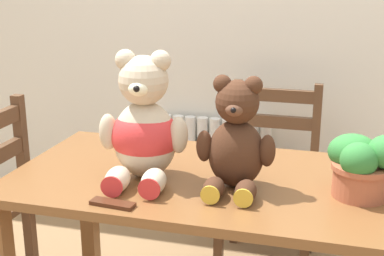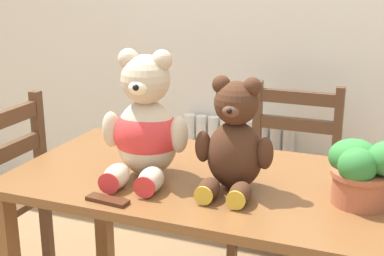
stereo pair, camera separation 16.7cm
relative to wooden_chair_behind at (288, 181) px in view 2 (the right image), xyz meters
name	(u,v)px [view 2 (the right image)]	position (x,y,z in m)	size (l,w,h in m)	color
radiator	(236,179)	(-0.35, 0.33, -0.16)	(0.63, 0.10, 0.62)	white
dining_table	(213,209)	(-0.10, -0.79, 0.18)	(1.32, 0.70, 0.73)	brown
wooden_chair_behind	(288,181)	(0.00, 0.00, 0.00)	(0.43, 0.41, 0.87)	brown
teddy_bear_left	(146,127)	(-0.31, -0.85, 0.46)	(0.29, 0.31, 0.42)	beige
teddy_bear_right	(234,142)	(-0.01, -0.85, 0.45)	(0.25, 0.24, 0.35)	#472819
potted_plant	(362,171)	(0.37, -0.82, 0.40)	(0.22, 0.19, 0.20)	#B25B3D
chocolate_bar	(108,200)	(-0.32, -1.08, 0.30)	(0.13, 0.04, 0.01)	#472314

